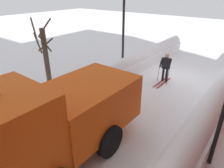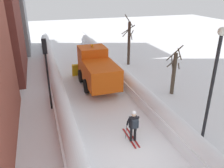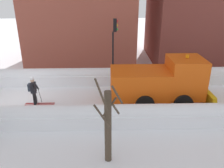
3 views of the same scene
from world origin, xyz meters
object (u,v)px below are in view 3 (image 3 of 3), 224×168
(plow_truck, at_px, (161,81))
(skier, at_px, (33,90))
(traffic_light_pole, at_px, (114,39))
(bare_tree_near, at_px, (108,125))

(plow_truck, bearing_deg, skier, -90.52)
(plow_truck, height_order, traffic_light_pole, traffic_light_pole)
(plow_truck, distance_m, skier, 7.69)
(plow_truck, height_order, skier, plow_truck)
(skier, height_order, traffic_light_pole, traffic_light_pole)
(skier, distance_m, traffic_light_pole, 6.66)
(skier, xyz_separation_m, traffic_light_pole, (-3.80, 4.99, 2.24))
(traffic_light_pole, relative_size, bare_tree_near, 1.26)
(plow_truck, xyz_separation_m, bare_tree_near, (5.01, -3.24, 0.26))
(traffic_light_pole, bearing_deg, plow_truck, 34.73)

